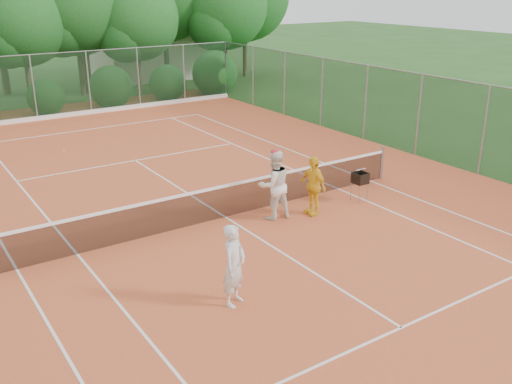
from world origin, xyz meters
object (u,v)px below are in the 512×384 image
player_yellow (313,186)px  ball_hopper (360,179)px  player_white (234,265)px  player_center_grp (274,185)px

player_yellow → ball_hopper: player_yellow is taller
player_yellow → ball_hopper: 1.80m
ball_hopper → player_white: bearing=-156.7°
ball_hopper → player_yellow: bearing=178.8°
player_center_grp → ball_hopper: 2.89m
player_center_grp → player_yellow: (1.06, -0.35, -0.13)m
player_center_grp → player_yellow: size_ratio=1.17×
player_yellow → player_white: bearing=-57.5°
player_white → ball_hopper: 6.71m
player_white → player_yellow: 5.13m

